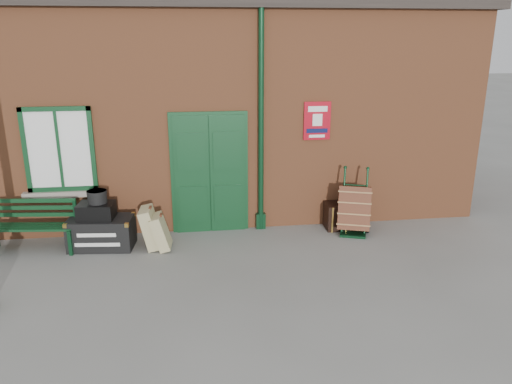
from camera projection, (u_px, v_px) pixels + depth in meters
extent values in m
plane|color=gray|center=(234.00, 262.00, 8.17)|extent=(80.00, 80.00, 0.00)
cube|color=#A05833|center=(218.00, 110.00, 10.88)|extent=(10.00, 4.00, 4.00)
cube|color=#38302B|center=(215.00, 5.00, 10.24)|extent=(10.30, 4.30, 0.30)
cube|color=#0F371B|center=(210.00, 175.00, 9.18)|extent=(1.42, 0.12, 2.32)
cube|color=white|center=(59.00, 150.00, 8.67)|extent=(1.20, 0.08, 1.50)
cylinder|color=black|center=(261.00, 125.00, 9.00)|extent=(0.10, 0.10, 4.00)
cube|color=#A80C1A|center=(317.00, 121.00, 9.17)|extent=(0.50, 0.03, 0.70)
cube|color=#0F371B|center=(31.00, 227.00, 8.47)|extent=(1.50, 0.56, 0.04)
cube|color=#0F371B|center=(34.00, 208.00, 8.59)|extent=(1.46, 0.21, 0.39)
cube|color=black|center=(74.00, 239.00, 8.55)|extent=(0.11, 0.44, 0.44)
cube|color=black|center=(102.00, 233.00, 8.67)|extent=(1.14, 0.71, 0.54)
cube|color=black|center=(96.00, 211.00, 8.54)|extent=(0.64, 0.50, 0.27)
cylinder|color=black|center=(97.00, 197.00, 8.50)|extent=(0.36, 0.36, 0.22)
cube|color=tan|center=(150.00, 228.00, 8.64)|extent=(0.38, 0.52, 0.73)
cube|color=tan|center=(161.00, 232.00, 8.59)|extent=(0.37, 0.47, 0.63)
cube|color=black|center=(353.00, 234.00, 9.27)|extent=(0.55, 0.47, 0.05)
cylinder|color=black|center=(343.00, 200.00, 9.29)|extent=(0.14, 0.33, 1.19)
cylinder|color=black|center=(366.00, 202.00, 9.22)|extent=(0.14, 0.33, 1.19)
cylinder|color=black|center=(339.00, 225.00, 9.47)|extent=(0.12, 0.23, 0.23)
cylinder|color=black|center=(368.00, 227.00, 9.37)|extent=(0.12, 0.23, 0.23)
cube|color=brown|center=(354.00, 208.00, 9.27)|extent=(0.75, 0.78, 0.88)
cube|color=black|center=(343.00, 216.00, 9.56)|extent=(0.70, 0.47, 0.50)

